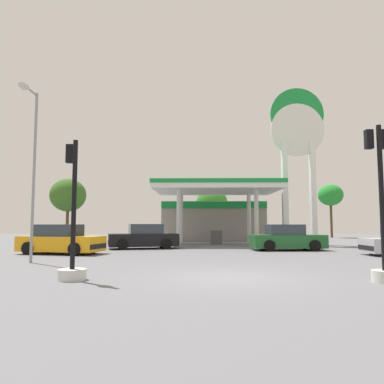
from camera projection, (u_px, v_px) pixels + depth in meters
name	position (u px, v px, depth m)	size (l,w,h in m)	color
ground_plane	(230.00, 277.00, 11.14)	(90.00, 90.00, 0.00)	slate
gas_station	(213.00, 216.00, 34.01)	(9.68, 13.11, 4.81)	gray
station_pole_sign	(298.00, 144.00, 28.51)	(4.20, 0.56, 12.41)	white
car_0	(144.00, 237.00, 23.83)	(4.83, 3.03, 1.61)	black
car_1	(287.00, 239.00, 22.35)	(4.55, 2.27, 1.59)	black
car_2	(61.00, 240.00, 19.70)	(4.76, 2.79, 1.60)	black
traffic_signal_0	(72.00, 245.00, 10.71)	(0.83, 0.83, 4.18)	silver
traffic_signal_1	(382.00, 227.00, 10.35)	(0.73, 0.73, 4.53)	silver
tree_0	(68.00, 195.00, 40.19)	(3.93, 3.93, 6.62)	brown
tree_1	(212.00, 202.00, 41.50)	(3.60, 3.60, 5.59)	brown
tree_2	(331.00, 195.00, 42.20)	(2.85, 2.85, 6.19)	brown
corner_streetlamp	(32.00, 159.00, 15.41)	(0.24, 1.48, 7.36)	gray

